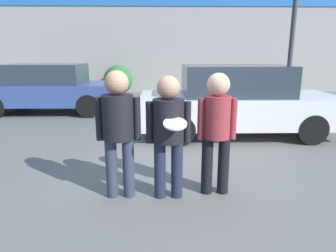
{
  "coord_description": "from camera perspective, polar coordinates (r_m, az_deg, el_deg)",
  "views": [
    {
      "loc": [
        -0.16,
        -4.0,
        1.86
      ],
      "look_at": [
        -0.07,
        -0.15,
        0.91
      ],
      "focal_mm": 32.0,
      "sensor_mm": 36.0,
      "label": 1
    }
  ],
  "objects": [
    {
      "name": "person_left",
      "position": [
        3.79,
        -9.45,
        0.44
      ],
      "size": [
        0.56,
        0.39,
        1.65
      ],
      "color": "#2D3347",
      "rests_on": "ground"
    },
    {
      "name": "person_right",
      "position": [
        3.9,
        9.29,
        0.23
      ],
      "size": [
        0.51,
        0.34,
        1.61
      ],
      "color": "black",
      "rests_on": "ground"
    },
    {
      "name": "person_middle_with_frisbee",
      "position": [
        3.73,
        0.1,
        -0.26
      ],
      "size": [
        0.56,
        0.61,
        1.58
      ],
      "color": "#1E2338",
      "rests_on": "ground"
    },
    {
      "name": "parked_car_far",
      "position": [
        10.13,
        -21.66,
        6.69
      ],
      "size": [
        4.37,
        1.88,
        1.51
      ],
      "color": "#334784",
      "rests_on": "ground"
    },
    {
      "name": "shrub",
      "position": [
        13.74,
        -9.5,
        8.64
      ],
      "size": [
        1.29,
        1.29,
        1.29
      ],
      "color": "#2D6B33",
      "rests_on": "ground"
    },
    {
      "name": "parked_car_near",
      "position": [
        6.97,
        12.94,
        4.61
      ],
      "size": [
        4.38,
        1.8,
        1.58
      ],
      "color": "silver",
      "rests_on": "ground"
    },
    {
      "name": "storefront_building",
      "position": [
        14.38,
        -0.77,
        14.91
      ],
      "size": [
        24.0,
        0.22,
        4.17
      ],
      "color": "gray",
      "rests_on": "ground"
    },
    {
      "name": "ground_plane",
      "position": [
        4.41,
        0.86,
        -11.02
      ],
      "size": [
        56.0,
        56.0,
        0.0
      ],
      "primitive_type": "plane",
      "color": "#66635E"
    }
  ]
}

